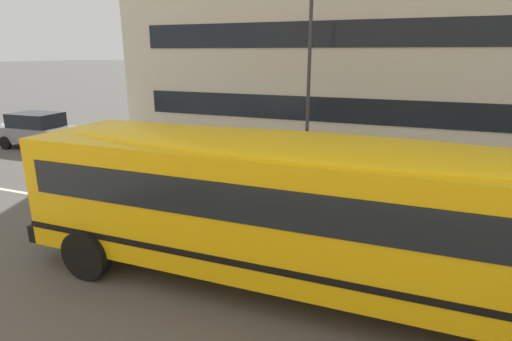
{
  "coord_description": "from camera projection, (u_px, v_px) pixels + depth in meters",
  "views": [
    {
      "loc": [
        0.46,
        -8.81,
        4.35
      ],
      "look_at": [
        -2.68,
        -0.98,
        1.92
      ],
      "focal_mm": 28.73,
      "sensor_mm": 36.0,
      "label": 1
    }
  ],
  "objects": [
    {
      "name": "ground_plane",
      "position": [
        382.0,
        253.0,
        9.23
      ],
      "size": [
        400.0,
        400.0,
        0.0
      ],
      "primitive_type": "plane",
      "color": "#54514F"
    },
    {
      "name": "parked_car_grey_by_entrance",
      "position": [
        39.0,
        130.0,
        19.37
      ],
      "size": [
        3.96,
        2.01,
        1.64
      ],
      "rotation": [
        0.0,
        0.0,
        0.04
      ],
      "color": "gray",
      "rests_on": "ground_plane"
    },
    {
      "name": "lane_centreline",
      "position": [
        382.0,
        253.0,
        9.23
      ],
      "size": [
        110.0,
        0.16,
        0.01
      ],
      "primitive_type": "cube",
      "color": "silver",
      "rests_on": "ground_plane"
    },
    {
      "name": "street_lamp",
      "position": [
        310.0,
        54.0,
        15.71
      ],
      "size": [
        0.44,
        0.44,
        6.8
      ],
      "color": "#38383D",
      "rests_on": "ground_plane"
    },
    {
      "name": "sidewalk_far",
      "position": [
        401.0,
        167.0,
        16.2
      ],
      "size": [
        120.0,
        3.0,
        0.01
      ],
      "primitive_type": "cube",
      "color": "gray",
      "rests_on": "ground_plane"
    },
    {
      "name": "school_bus",
      "position": [
        329.0,
        204.0,
        7.32
      ],
      "size": [
        13.16,
        3.11,
        2.94
      ],
      "rotation": [
        0.0,
        0.0,
        0.01
      ],
      "color": "yellow",
      "rests_on": "ground_plane"
    }
  ]
}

